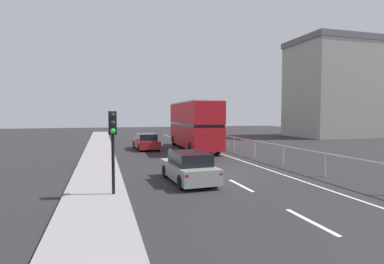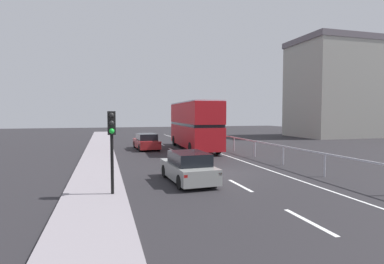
{
  "view_description": "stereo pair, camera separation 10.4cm",
  "coord_description": "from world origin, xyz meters",
  "px_view_note": "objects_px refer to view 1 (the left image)",
  "views": [
    {
      "loc": [
        -6.0,
        -15.68,
        3.25
      ],
      "look_at": [
        -0.29,
        3.87,
        2.04
      ],
      "focal_mm": 28.9,
      "sensor_mm": 36.0,
      "label": 1
    },
    {
      "loc": [
        -5.9,
        -15.71,
        3.25
      ],
      "look_at": [
        -0.29,
        3.87,
        2.04
      ],
      "focal_mm": 28.9,
      "sensor_mm": 36.0,
      "label": 2
    }
  ],
  "objects_px": {
    "hatchback_car_near": "(189,168)",
    "traffic_signal_pole": "(113,132)",
    "sedan_car_ahead": "(146,142)",
    "double_decker_bus_red": "(194,124)"
  },
  "relations": [
    {
      "from": "hatchback_car_near",
      "to": "traffic_signal_pole",
      "type": "height_order",
      "value": "traffic_signal_pole"
    },
    {
      "from": "hatchback_car_near",
      "to": "sedan_car_ahead",
      "type": "xyz_separation_m",
      "value": [
        -0.11,
        14.1,
        0.0
      ]
    },
    {
      "from": "double_decker_bus_red",
      "to": "sedan_car_ahead",
      "type": "distance_m",
      "value": 4.64
    },
    {
      "from": "double_decker_bus_red",
      "to": "traffic_signal_pole",
      "type": "xyz_separation_m",
      "value": [
        -7.61,
        -14.72,
        0.24
      ]
    },
    {
      "from": "traffic_signal_pole",
      "to": "sedan_car_ahead",
      "type": "relative_size",
      "value": 0.7
    },
    {
      "from": "double_decker_bus_red",
      "to": "traffic_signal_pole",
      "type": "height_order",
      "value": "double_decker_bus_red"
    },
    {
      "from": "double_decker_bus_red",
      "to": "hatchback_car_near",
      "type": "bearing_deg",
      "value": -105.01
    },
    {
      "from": "hatchback_car_near",
      "to": "sedan_car_ahead",
      "type": "distance_m",
      "value": 14.1
    },
    {
      "from": "double_decker_bus_red",
      "to": "sedan_car_ahead",
      "type": "height_order",
      "value": "double_decker_bus_red"
    },
    {
      "from": "hatchback_car_near",
      "to": "traffic_signal_pole",
      "type": "xyz_separation_m",
      "value": [
        -3.54,
        -1.83,
        1.85
      ]
    }
  ]
}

